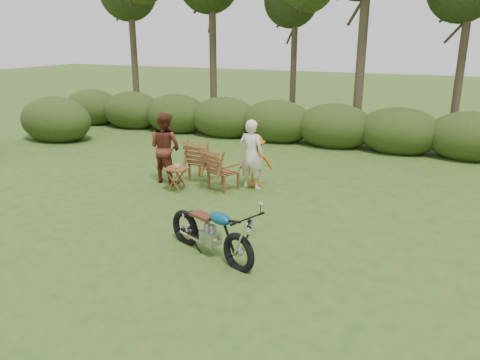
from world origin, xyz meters
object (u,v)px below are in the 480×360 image
at_px(cup, 177,166).
at_px(adult_a, 251,188).
at_px(lawn_chair_right, 223,189).
at_px(child, 255,186).
at_px(side_table, 177,179).
at_px(motorcycle, 211,255).
at_px(lawn_chair_left, 204,180).
at_px(adult_b, 167,182).

xyz_separation_m(cup, adult_a, (1.51, 0.83, -0.58)).
relative_size(lawn_chair_right, child, 0.79).
relative_size(side_table, cup, 4.42).
relative_size(motorcycle, child, 1.51).
bearing_deg(cup, side_table, -154.63).
relative_size(motorcycle, side_table, 3.52).
height_order(motorcycle, adult_a, adult_a).
distance_m(lawn_chair_left, child, 1.37).
distance_m(lawn_chair_right, side_table, 1.13).
bearing_deg(motorcycle, child, 122.95).
bearing_deg(lawn_chair_left, adult_a, 177.37).
height_order(lawn_chair_left, child, child).
relative_size(lawn_chair_left, cup, 8.54).
xyz_separation_m(lawn_chair_right, adult_b, (-1.54, -0.06, 0.00)).
distance_m(lawn_chair_right, child, 0.79).
relative_size(motorcycle, lawn_chair_right, 1.91).
relative_size(motorcycle, cup, 15.54).
bearing_deg(side_table, adult_b, 141.02).
bearing_deg(adult_b, adult_a, -161.74).
distance_m(side_table, adult_b, 0.80).
xyz_separation_m(lawn_chair_right, adult_a, (0.58, 0.31, 0.00)).
relative_size(lawn_chair_right, lawn_chair_left, 0.95).
relative_size(motorcycle, adult_a, 1.14).
bearing_deg(lawn_chair_right, adult_a, -132.60).
height_order(motorcycle, side_table, motorcycle).
relative_size(side_table, adult_b, 0.31).
xyz_separation_m(side_table, adult_b, (-0.58, 0.47, -0.27)).
distance_m(lawn_chair_left, adult_b, 0.93).
height_order(motorcycle, adult_b, adult_b).
height_order(lawn_chair_right, adult_a, adult_a).
distance_m(lawn_chair_right, lawn_chair_left, 0.89).
xyz_separation_m(motorcycle, adult_a, (-0.75, 3.50, 0.00)).
distance_m(motorcycle, cup, 3.55).
distance_m(cup, child, 1.94).
xyz_separation_m(lawn_chair_left, adult_a, (1.35, -0.15, 0.00)).
bearing_deg(lawn_chair_left, motorcycle, 123.57).
relative_size(cup, child, 0.10).
height_order(lawn_chair_right, adult_b, adult_b).
bearing_deg(adult_b, lawn_chair_right, -169.26).
distance_m(adult_a, child, 0.21).
bearing_deg(cup, child, 33.86).
xyz_separation_m(cup, adult_b, (-0.61, 0.46, -0.58)).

